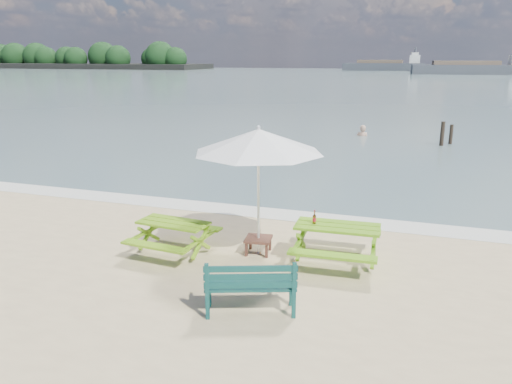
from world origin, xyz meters
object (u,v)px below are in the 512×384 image
(picnic_table_left, at_px, (174,238))
(park_bench, at_px, (250,296))
(swimmer, at_px, (362,143))
(beer_bottle, at_px, (314,219))
(picnic_table_right, at_px, (337,245))
(side_table, at_px, (258,245))
(patio_umbrella, at_px, (258,141))

(picnic_table_left, bearing_deg, park_bench, -38.31)
(swimmer, bearing_deg, beer_bottle, -86.43)
(picnic_table_right, distance_m, swimmer, 16.69)
(picnic_table_right, relative_size, park_bench, 1.25)
(park_bench, xyz_separation_m, swimmer, (-0.54, 18.98, -0.63))
(beer_bottle, bearing_deg, picnic_table_right, 5.01)
(side_table, bearing_deg, picnic_table_left, -161.25)
(picnic_table_left, height_order, side_table, picnic_table_left)
(park_bench, distance_m, patio_umbrella, 3.18)
(picnic_table_left, xyz_separation_m, beer_bottle, (2.77, 0.54, 0.53))
(patio_umbrella, bearing_deg, beer_bottle, -0.52)
(side_table, distance_m, patio_umbrella, 2.14)
(side_table, xyz_separation_m, patio_umbrella, (0.00, 0.00, 2.14))
(picnic_table_right, relative_size, beer_bottle, 6.96)
(side_table, distance_m, beer_bottle, 1.33)
(side_table, height_order, beer_bottle, beer_bottle)
(park_bench, bearing_deg, beer_bottle, 77.88)
(side_table, relative_size, patio_umbrella, 0.20)
(park_bench, bearing_deg, side_table, 105.33)
(picnic_table_right, height_order, park_bench, park_bench)
(swimmer, bearing_deg, side_table, -90.36)
(park_bench, xyz_separation_m, patio_umbrella, (-0.64, 2.34, 2.05))
(picnic_table_right, xyz_separation_m, side_table, (-1.59, -0.03, -0.19))
(park_bench, distance_m, swimmer, 19.00)
(picnic_table_left, relative_size, beer_bottle, 6.41)
(picnic_table_left, bearing_deg, side_table, 18.75)
(picnic_table_right, bearing_deg, swimmer, 95.12)
(picnic_table_left, height_order, beer_bottle, beer_bottle)
(patio_umbrella, distance_m, swimmer, 16.85)
(beer_bottle, bearing_deg, swimmer, 93.57)
(beer_bottle, relative_size, swimmer, 0.15)
(park_bench, bearing_deg, picnic_table_left, 141.69)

